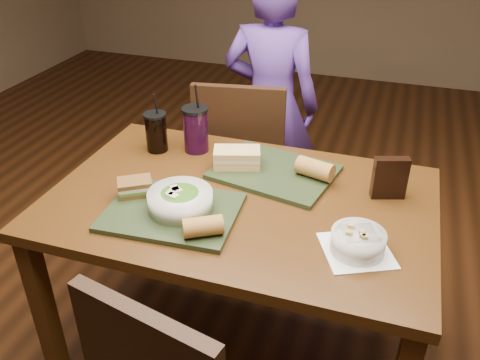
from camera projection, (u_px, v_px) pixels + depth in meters
name	position (u px, v px, depth m)	size (l,w,h in m)	color
ground	(240.00, 348.00, 2.12)	(6.00, 6.00, 0.00)	#381C0B
dining_table	(240.00, 219.00, 1.78)	(1.30, 0.85, 0.75)	#44270D
chair_far	(245.00, 163.00, 2.42)	(0.47, 0.47, 0.94)	black
diner	(271.00, 105.00, 2.61)	(0.50, 0.33, 1.37)	#56328C
tray_near	(172.00, 212.00, 1.65)	(0.42, 0.32, 0.02)	#232E17
tray_far	(274.00, 172.00, 1.87)	(0.42, 0.32, 0.02)	#232E17
salad_bowl	(180.00, 199.00, 1.63)	(0.21, 0.21, 0.07)	silver
soup_bowl	(358.00, 241.00, 1.47)	(0.26, 0.26, 0.08)	white
sandwich_near	(135.00, 187.00, 1.71)	(0.14, 0.13, 0.05)	#593819
sandwich_far	(237.00, 158.00, 1.87)	(0.19, 0.14, 0.07)	tan
baguette_near	(203.00, 226.00, 1.51)	(0.06, 0.06, 0.12)	#AD7533
baguette_far	(315.00, 169.00, 1.80)	(0.07, 0.07, 0.13)	#AD7533
cup_cola	(156.00, 132.00, 2.00)	(0.09, 0.09, 0.24)	black
cup_berry	(196.00, 129.00, 1.99)	(0.10, 0.10, 0.28)	black
chip_bag	(390.00, 178.00, 1.70)	(0.11, 0.04, 0.15)	black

